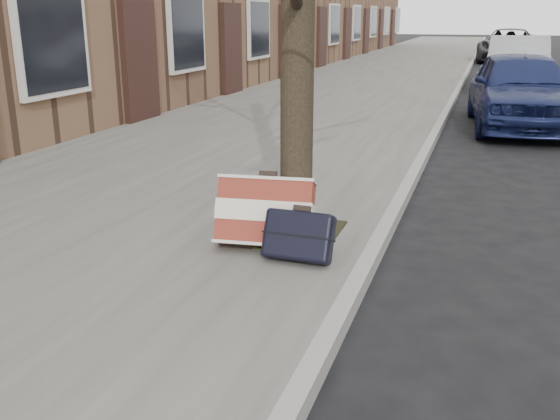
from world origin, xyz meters
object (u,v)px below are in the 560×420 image
(suitcase_red, at_px, (265,213))
(car_near_front, at_px, (520,89))
(car_near_mid, at_px, (517,64))
(suitcase_navy, at_px, (299,235))

(suitcase_red, xyz_separation_m, car_near_front, (2.03, 7.05, 0.25))
(suitcase_red, distance_m, car_near_front, 7.34)
(suitcase_red, bearing_deg, car_near_front, 66.57)
(car_near_mid, bearing_deg, car_near_front, -90.10)
(suitcase_red, xyz_separation_m, car_near_mid, (2.14, 12.72, 0.26))
(suitcase_navy, xyz_separation_m, car_near_front, (1.71, 7.23, 0.33))
(suitcase_navy, distance_m, car_near_front, 7.44)
(suitcase_navy, relative_size, car_near_front, 0.13)
(suitcase_navy, xyz_separation_m, car_near_mid, (1.82, 12.91, 0.35))
(car_near_mid, bearing_deg, suitcase_red, -98.55)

